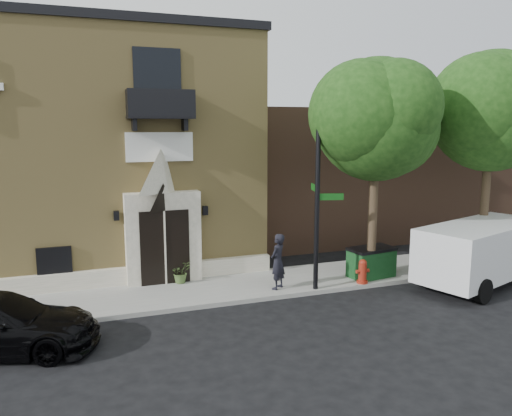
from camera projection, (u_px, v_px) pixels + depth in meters
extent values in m
plane|color=black|center=(212.00, 308.00, 15.55)|extent=(120.00, 120.00, 0.00)
cube|color=gray|center=(229.00, 288.00, 17.27)|extent=(42.00, 3.00, 0.15)
cube|color=tan|center=(94.00, 152.00, 21.25)|extent=(12.00, 10.00, 9.00)
cube|color=black|center=(88.00, 39.00, 20.49)|extent=(12.20, 10.20, 0.30)
cube|color=white|center=(106.00, 278.00, 17.15)|extent=(12.00, 0.30, 0.60)
cube|color=white|center=(163.00, 237.00, 17.49)|extent=(2.60, 0.55, 3.20)
pyramid|color=white|center=(161.00, 171.00, 17.10)|extent=(2.60, 0.55, 1.50)
cube|color=black|center=(165.00, 248.00, 17.27)|extent=(1.70, 0.06, 2.60)
cube|color=white|center=(165.00, 248.00, 17.23)|extent=(0.06, 0.04, 2.60)
cube|color=white|center=(160.00, 147.00, 17.15)|extent=(2.30, 0.10, 1.00)
cube|color=black|center=(161.00, 117.00, 16.62)|extent=(2.20, 0.90, 0.10)
cube|color=black|center=(162.00, 103.00, 16.15)|extent=(2.20, 0.06, 0.90)
cube|color=black|center=(128.00, 103.00, 16.20)|extent=(0.06, 0.90, 0.90)
cube|color=black|center=(191.00, 104.00, 16.90)|extent=(0.06, 0.90, 0.90)
cube|color=black|center=(158.00, 81.00, 16.82)|extent=(1.60, 0.08, 2.20)
cube|color=black|center=(54.00, 262.00, 16.57)|extent=(1.10, 0.10, 1.00)
cube|color=orange|center=(54.00, 262.00, 16.60)|extent=(0.85, 0.06, 0.75)
cube|color=black|center=(116.00, 216.00, 16.95)|extent=(0.18, 0.18, 0.32)
cube|color=black|center=(205.00, 210.00, 17.99)|extent=(0.18, 0.18, 0.32)
cube|color=brown|center=(381.00, 170.00, 27.39)|extent=(18.00, 8.00, 6.40)
cylinder|color=#38281C|center=(372.00, 222.00, 17.60)|extent=(0.32, 0.32, 4.20)
sphere|color=#173A10|center=(376.00, 120.00, 17.02)|extent=(4.20, 4.20, 4.20)
sphere|color=#173A10|center=(391.00, 129.00, 17.61)|extent=(3.36, 3.36, 3.36)
sphere|color=#173A10|center=(362.00, 114.00, 16.57)|extent=(3.57, 3.57, 3.57)
sphere|color=#173A10|center=(394.00, 107.00, 16.37)|extent=(3.15, 3.15, 3.15)
cylinder|color=#38281C|center=(484.00, 211.00, 19.25)|extent=(0.32, 0.32, 4.42)
sphere|color=#173A10|center=(492.00, 111.00, 18.63)|extent=(4.50, 4.50, 4.50)
sphere|color=#173A10|center=(501.00, 120.00, 19.23)|extent=(3.60, 3.60, 3.60)
sphere|color=#173A10|center=(481.00, 105.00, 18.18)|extent=(3.82, 3.82, 3.83)
sphere|color=#173A10|center=(512.00, 100.00, 17.98)|extent=(3.38, 3.38, 3.38)
cube|color=white|center=(481.00, 250.00, 17.61)|extent=(5.80, 3.77, 1.84)
cube|color=white|center=(509.00, 255.00, 19.02)|extent=(1.71, 2.39, 0.76)
cylinder|color=black|center=(483.00, 291.00, 15.91)|extent=(0.86, 0.52, 0.82)
cylinder|color=black|center=(426.00, 276.00, 17.49)|extent=(0.86, 0.52, 0.82)
cylinder|color=black|center=(476.00, 260.00, 19.61)|extent=(0.86, 0.52, 0.82)
cylinder|color=black|center=(317.00, 200.00, 16.44)|extent=(0.16, 0.16, 6.09)
cube|color=#104D13|center=(331.00, 197.00, 16.48)|extent=(0.85, 0.24, 0.22)
cube|color=#104D13|center=(314.00, 188.00, 16.84)|extent=(0.24, 0.85, 0.22)
cylinder|color=maroon|center=(362.00, 282.00, 17.55)|extent=(0.39, 0.39, 0.09)
cylinder|color=maroon|center=(362.00, 272.00, 17.49)|extent=(0.28, 0.28, 0.60)
sphere|color=maroon|center=(363.00, 263.00, 17.43)|extent=(0.28, 0.28, 0.28)
cylinder|color=maroon|center=(363.00, 271.00, 17.48)|extent=(0.49, 0.13, 0.13)
cube|color=#103C18|center=(371.00, 263.00, 18.23)|extent=(1.74, 1.14, 0.99)
cube|color=black|center=(372.00, 249.00, 18.14)|extent=(1.79, 1.19, 0.11)
imported|color=#4A6530|center=(181.00, 272.00, 17.53)|extent=(0.88, 0.82, 0.79)
imported|color=black|center=(278.00, 261.00, 16.80)|extent=(0.82, 0.80, 1.90)
imported|color=#2E261D|center=(453.00, 242.00, 20.43)|extent=(0.64, 0.80, 1.54)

